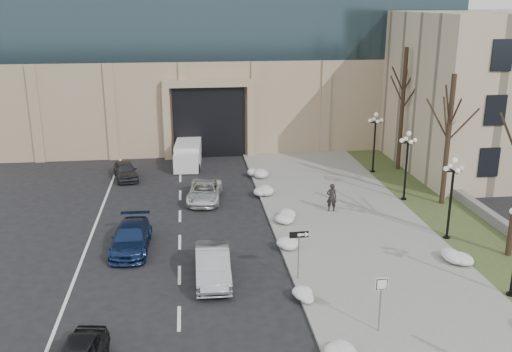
# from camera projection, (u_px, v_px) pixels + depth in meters

# --- Properties ---
(sidewalk) EXTENTS (9.00, 40.00, 0.12)m
(sidewalk) POSITION_uv_depth(u_px,v_px,m) (355.00, 232.00, 32.67)
(sidewalk) COLOR gray
(sidewalk) RESTS_ON ground
(curb) EXTENTS (0.30, 40.00, 0.14)m
(curb) POSITION_uv_depth(u_px,v_px,m) (278.00, 236.00, 32.13)
(curb) COLOR gray
(curb) RESTS_ON ground
(grass_strip) EXTENTS (4.00, 40.00, 0.10)m
(grass_strip) POSITION_uv_depth(u_px,v_px,m) (463.00, 227.00, 33.44)
(grass_strip) COLOR #3A4824
(grass_strip) RESTS_ON ground
(stone_wall) EXTENTS (0.50, 30.00, 0.70)m
(stone_wall) POSITION_uv_depth(u_px,v_px,m) (479.00, 209.00, 35.48)
(stone_wall) COLOR gray
(stone_wall) RESTS_ON ground
(car_b) EXTENTS (1.67, 4.63, 1.52)m
(car_b) POSITION_uv_depth(u_px,v_px,m) (213.00, 265.00, 27.07)
(car_b) COLOR #9A9EA2
(car_b) RESTS_ON ground
(car_c) EXTENTS (2.11, 4.82, 1.38)m
(car_c) POSITION_uv_depth(u_px,v_px,m) (131.00, 238.00, 30.34)
(car_c) COLOR navy
(car_c) RESTS_ON ground
(car_d) EXTENTS (2.67, 4.79, 1.27)m
(car_d) POSITION_uv_depth(u_px,v_px,m) (205.00, 192.00, 37.85)
(car_d) COLOR silver
(car_d) RESTS_ON ground
(car_e) EXTENTS (2.32, 4.06, 1.30)m
(car_e) POSITION_uv_depth(u_px,v_px,m) (126.00, 170.00, 42.53)
(car_e) COLOR #313136
(car_e) RESTS_ON ground
(pedestrian) EXTENTS (0.69, 0.48, 1.79)m
(pedestrian) POSITION_uv_depth(u_px,v_px,m) (332.00, 197.00, 35.59)
(pedestrian) COLOR black
(pedestrian) RESTS_ON sidewalk
(box_truck) EXTENTS (2.37, 5.83, 1.81)m
(box_truck) POSITION_uv_depth(u_px,v_px,m) (188.00, 155.00, 46.05)
(box_truck) COLOR silver
(box_truck) RESTS_ON ground
(one_way_sign) EXTENTS (0.95, 0.26, 2.55)m
(one_way_sign) POSITION_uv_depth(u_px,v_px,m) (302.00, 240.00, 26.49)
(one_way_sign) COLOR slate
(one_way_sign) RESTS_ON ground
(keep_sign) EXTENTS (0.53, 0.09, 2.46)m
(keep_sign) POSITION_uv_depth(u_px,v_px,m) (381.00, 293.00, 22.33)
(keep_sign) COLOR slate
(keep_sign) RESTS_ON ground
(snow_clump_b) EXTENTS (1.10, 1.60, 0.36)m
(snow_clump_b) POSITION_uv_depth(u_px,v_px,m) (344.00, 352.00, 21.17)
(snow_clump_b) COLOR silver
(snow_clump_b) RESTS_ON sidewalk
(snow_clump_c) EXTENTS (1.10, 1.60, 0.36)m
(snow_clump_c) POSITION_uv_depth(u_px,v_px,m) (310.00, 296.00, 25.14)
(snow_clump_c) COLOR silver
(snow_clump_c) RESTS_ON sidewalk
(snow_clump_d) EXTENTS (1.10, 1.60, 0.36)m
(snow_clump_d) POSITION_uv_depth(u_px,v_px,m) (286.00, 247.00, 30.19)
(snow_clump_d) COLOR silver
(snow_clump_d) RESTS_ON sidewalk
(snow_clump_e) EXTENTS (1.10, 1.60, 0.36)m
(snow_clump_e) POSITION_uv_depth(u_px,v_px,m) (283.00, 218.00, 34.16)
(snow_clump_e) COLOR silver
(snow_clump_e) RESTS_ON sidewalk
(snow_clump_f) EXTENTS (1.10, 1.60, 0.36)m
(snow_clump_f) POSITION_uv_depth(u_px,v_px,m) (264.00, 192.00, 38.82)
(snow_clump_f) COLOR silver
(snow_clump_f) RESTS_ON sidewalk
(snow_clump_g) EXTENTS (1.10, 1.60, 0.36)m
(snow_clump_g) POSITION_uv_depth(u_px,v_px,m) (258.00, 174.00, 42.83)
(snow_clump_g) COLOR silver
(snow_clump_g) RESTS_ON sidewalk
(snow_clump_i) EXTENTS (1.10, 1.60, 0.36)m
(snow_clump_i) POSITION_uv_depth(u_px,v_px,m) (459.00, 260.00, 28.68)
(snow_clump_i) COLOR silver
(snow_clump_i) RESTS_ON sidewalk
(lamppost_b) EXTENTS (1.18, 1.18, 4.76)m
(lamppost_b) POSITION_uv_depth(u_px,v_px,m) (452.00, 187.00, 30.92)
(lamppost_b) COLOR black
(lamppost_b) RESTS_ON ground
(lamppost_c) EXTENTS (1.18, 1.18, 4.76)m
(lamppost_c) POSITION_uv_depth(u_px,v_px,m) (407.00, 156.00, 37.09)
(lamppost_c) COLOR black
(lamppost_c) RESTS_ON ground
(lamppost_d) EXTENTS (1.18, 1.18, 4.76)m
(lamppost_d) POSITION_uv_depth(u_px,v_px,m) (375.00, 134.00, 43.25)
(lamppost_d) COLOR black
(lamppost_d) RESTS_ON ground
(tree_mid) EXTENTS (3.20, 3.20, 8.50)m
(tree_mid) POSITION_uv_depth(u_px,v_px,m) (450.00, 122.00, 35.68)
(tree_mid) COLOR black
(tree_mid) RESTS_ON ground
(tree_far) EXTENTS (3.20, 3.20, 9.50)m
(tree_far) POSITION_uv_depth(u_px,v_px,m) (403.00, 92.00, 43.08)
(tree_far) COLOR black
(tree_far) RESTS_ON ground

